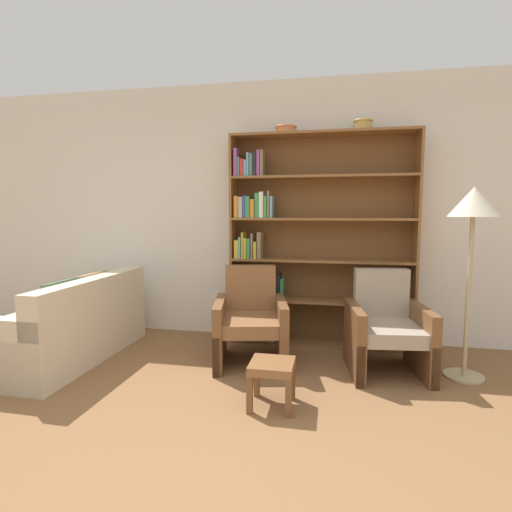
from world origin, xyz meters
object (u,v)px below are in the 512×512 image
object	(u,v)px
armchair_leather	(251,321)
armchair_cushioned	(386,328)
couch	(65,329)
bookshelf	(303,245)
bowl_cream	(363,125)
floor_lamp	(473,214)
bowl_sage	(286,129)
footstool	(272,371)

from	to	relation	value
armchair_leather	armchair_cushioned	xyz separation A→B (m)	(1.20, 0.00, 0.00)
couch	armchair_cushioned	xyz separation A→B (m)	(2.93, 0.27, 0.09)
couch	armchair_cushioned	distance (m)	2.95
bookshelf	bowl_cream	distance (m)	1.32
floor_lamp	armchair_leather	bearing A→B (deg)	179.26
bowl_sage	couch	distance (m)	2.90
bookshelf	armchair_leather	distance (m)	1.01
armchair_cushioned	couch	bearing A→B (deg)	-1.84
floor_lamp	armchair_cushioned	bearing A→B (deg)	177.79
couch	footstool	world-z (taller)	couch
bookshelf	floor_lamp	size ratio (longest dim) A/B	1.37
couch	footstool	distance (m)	2.14
floor_lamp	footstool	xyz separation A→B (m)	(-1.50, -0.81, -1.10)
bowl_cream	armchair_leather	bearing A→B (deg)	-148.39
footstool	bowl_cream	bearing A→B (deg)	65.26
bookshelf	armchair_leather	world-z (taller)	bookshelf
armchair_cushioned	footstool	xyz separation A→B (m)	(-0.87, -0.83, -0.12)
armchair_leather	footstool	size ratio (longest dim) A/B	2.65
couch	footstool	xyz separation A→B (m)	(2.06, -0.56, -0.02)
bowl_cream	footstool	xyz separation A→B (m)	(-0.67, -1.45, -1.97)
footstool	bookshelf	bearing A→B (deg)	86.26
footstool	armchair_leather	bearing A→B (deg)	111.53
armchair_cushioned	footstool	size ratio (longest dim) A/B	2.65
bowl_cream	footstool	distance (m)	2.53
couch	footstool	size ratio (longest dim) A/B	4.92
bowl_sage	armchair_cushioned	xyz separation A→B (m)	(0.96, -0.61, -1.83)
couch	armchair_cushioned	bearing A→B (deg)	-83.95
bowl_cream	armchair_leather	distance (m)	2.19
bowl_cream	floor_lamp	world-z (taller)	bowl_cream
bookshelf	couch	world-z (taller)	bookshelf
bowl_cream	couch	bearing A→B (deg)	-162.08
armchair_cushioned	footstool	distance (m)	1.21
bookshelf	armchair_leather	size ratio (longest dim) A/B	2.50
bookshelf	couch	bearing A→B (deg)	-157.36
armchair_leather	floor_lamp	world-z (taller)	floor_lamp
armchair_leather	footstool	distance (m)	0.90
bowl_cream	bowl_sage	bearing A→B (deg)	180.00
bookshelf	footstool	distance (m)	1.66
bowl_sage	armchair_leather	bearing A→B (deg)	-111.42
bowl_sage	bowl_cream	distance (m)	0.75
bowl_sage	footstool	size ratio (longest dim) A/B	0.68
bowl_sage	bowl_cream	xyz separation A→B (m)	(0.75, 0.00, 0.01)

